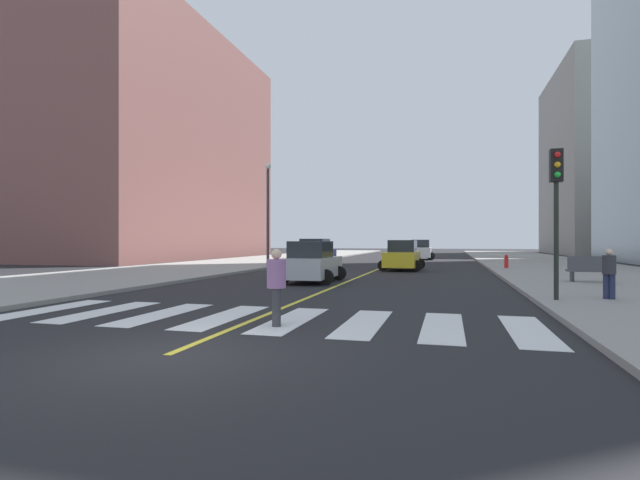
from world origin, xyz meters
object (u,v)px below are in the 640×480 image
Objects in this scene: car_silver_fourth at (312,263)px; pedestrian_waiting_east at (609,271)px; pedestrian_crossing at (276,284)px; car_blue_second at (316,253)px; car_white_third at (421,250)px; fire_hydrant at (506,261)px; car_yellow_nearest at (402,256)px; park_bench at (590,270)px; traffic_light_near_corner at (556,194)px; street_lamp at (268,205)px.

car_silver_fourth is 2.76× the size of pedestrian_waiting_east.
pedestrian_crossing is (2.38, -11.30, 0.07)m from car_silver_fourth.
car_white_third is (7.06, 14.87, -0.02)m from car_blue_second.
pedestrian_waiting_east reaches higher than fire_hydrant.
car_yellow_nearest is 7.70m from car_blue_second.
car_blue_second is 1.09× the size of car_silver_fourth.
pedestrian_crossing is (-9.72, -12.89, 0.28)m from park_bench.
traffic_light_near_corner is at bearing -137.18° from pedestrian_waiting_east.
car_white_third is at bearing 61.24° from street_lamp.
street_lamp is (-9.81, -17.88, 3.55)m from car_white_third.
fire_hydrant is at bearing 110.13° from car_white_third.
pedestrian_crossing reaches higher than pedestrian_waiting_east.
car_blue_second is 25.89m from pedestrian_crossing.
car_blue_second is 5.39m from street_lamp.
pedestrian_crossing is at bearing -76.10° from car_blue_second.
car_silver_fourth is at bearing -74.86° from car_blue_second.
traffic_light_near_corner reaches higher than car_yellow_nearest.
pedestrian_waiting_east is at bearing -86.19° from fire_hydrant.
pedestrian_crossing is (6.02, -25.18, -0.00)m from car_blue_second.
car_blue_second is 23.58m from traffic_light_near_corner.
park_bench is at bearing 121.83° from pedestrian_crossing.
park_bench is 0.25× the size of street_lamp.
car_blue_second is at bearing 171.69° from fire_hydrant.
traffic_light_near_corner reaches higher than car_white_third.
car_yellow_nearest is 18.35m from car_white_third.
car_white_third reaches higher than pedestrian_waiting_east.
car_yellow_nearest is at bearing -69.16° from traffic_light_near_corner.
car_blue_second reaches higher than pedestrian_crossing.
car_blue_second reaches higher than car_white_third.
car_blue_second is 3.01× the size of pedestrian_waiting_east.
street_lamp is at bearing 65.72° from park_bench.
street_lamp reaches higher than car_blue_second.
traffic_light_near_corner reaches higher than park_bench.
car_silver_fourth is 13.12m from street_lamp.
traffic_light_near_corner is (9.34, -5.65, 2.49)m from car_silver_fourth.
car_blue_second is 5.25× the size of fire_hydrant.
pedestrian_crossing is 24.38m from fire_hydrant.
car_white_third is at bearing 65.05° from car_blue_second.
pedestrian_waiting_east is at bearing 118.23° from car_yellow_nearest.
traffic_light_near_corner is 17.80m from fire_hydrant.
car_silver_fourth reaches higher than fire_hydrant.
street_lamp reaches higher than traffic_light_near_corner.
car_yellow_nearest is at bearing -2.81° from street_lamp.
car_yellow_nearest reaches higher than pedestrian_waiting_east.
fire_hydrant is (7.45, 23.22, -0.39)m from pedestrian_crossing.
traffic_light_near_corner is at bearing -31.17° from car_silver_fourth.
car_yellow_nearest is 10.28m from street_lamp.
car_silver_fourth is at bearing -129.52° from fire_hydrant.
car_yellow_nearest reaches higher than fire_hydrant.
car_blue_second reaches higher than fire_hydrant.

